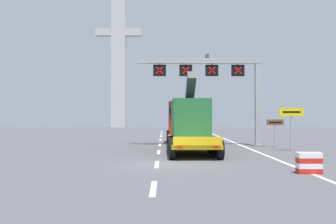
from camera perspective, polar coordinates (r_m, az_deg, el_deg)
ground at (r=18.52m, az=-0.34°, el=-8.24°), size 112.00×112.00×0.00m
lane_markings at (r=33.30m, az=-1.23°, el=-4.74°), size 0.20×44.33×0.01m
edge_line_right at (r=31.09m, az=11.11°, el=-5.04°), size 0.20×63.00×0.01m
overhead_lane_gantry at (r=29.39m, az=7.61°, el=5.66°), size 10.10×0.90×7.37m
heavy_haul_truck_yellow at (r=27.72m, az=2.97°, el=-1.51°), size 3.10×14.08×5.30m
exit_sign_yellow at (r=26.33m, az=18.85°, el=-0.86°), size 1.73×0.15×2.99m
tourist_info_sign_brown at (r=28.86m, az=16.51°, el=-2.21°), size 1.32×0.15×2.15m
crash_barrier_striped at (r=16.75m, az=21.31°, el=-7.49°), size 1.01×0.52×0.90m
bridge_pylon_distant at (r=73.81m, az=-7.78°, el=9.80°), size 9.00×2.00×30.42m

